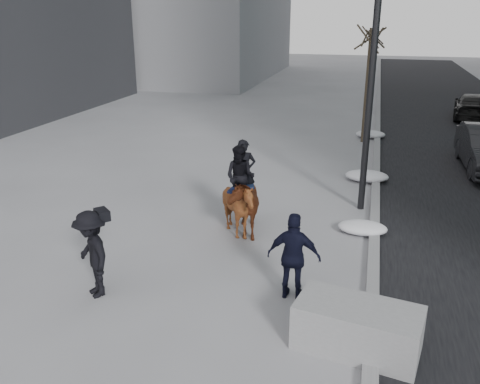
# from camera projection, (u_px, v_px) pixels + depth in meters

# --- Properties ---
(ground) EXTENTS (120.00, 120.00, 0.00)m
(ground) POSITION_uv_depth(u_px,v_px,m) (226.00, 278.00, 10.67)
(ground) COLOR gray
(ground) RESTS_ON ground
(curb) EXTENTS (0.25, 90.00, 0.12)m
(curb) POSITION_uv_depth(u_px,v_px,m) (377.00, 159.00, 19.04)
(curb) COLOR gray
(curb) RESTS_ON ground
(planter) EXTENTS (2.15, 1.36, 0.80)m
(planter) POSITION_uv_depth(u_px,v_px,m) (357.00, 328.00, 8.30)
(planter) COLOR gray
(planter) RESTS_ON ground
(car_far) EXTENTS (2.41, 4.68, 1.30)m
(car_far) POSITION_uv_depth(u_px,v_px,m) (473.00, 106.00, 26.27)
(car_far) COLOR black
(car_far) RESTS_ON ground
(tree_near) EXTENTS (1.20, 1.20, 5.18)m
(tree_near) POSITION_uv_depth(u_px,v_px,m) (368.00, 81.00, 20.95)
(tree_near) COLOR #34281E
(tree_near) RESTS_ON ground
(tree_far) EXTENTS (1.20, 1.20, 4.91)m
(tree_far) POSITION_uv_depth(u_px,v_px,m) (370.00, 68.00, 26.98)
(tree_far) COLOR #382C21
(tree_far) RESTS_ON ground
(mounted_left) EXTENTS (1.36, 1.98, 2.34)m
(mounted_left) POSITION_uv_depth(u_px,v_px,m) (242.00, 199.00, 12.66)
(mounted_left) COLOR #501F10
(mounted_left) RESTS_ON ground
(mounted_right) EXTENTS (1.32, 1.45, 2.27)m
(mounted_right) POSITION_uv_depth(u_px,v_px,m) (239.00, 201.00, 12.39)
(mounted_right) COLOR #531E10
(mounted_right) RESTS_ON ground
(feeder) EXTENTS (1.03, 0.86, 1.75)m
(feeder) POSITION_uv_depth(u_px,v_px,m) (294.00, 257.00, 9.66)
(feeder) COLOR black
(feeder) RESTS_ON ground
(camera_crew) EXTENTS (1.28, 1.24, 1.75)m
(camera_crew) POSITION_uv_depth(u_px,v_px,m) (92.00, 254.00, 9.75)
(camera_crew) COLOR black
(camera_crew) RESTS_ON ground
(lamppost) EXTENTS (0.25, 1.23, 9.09)m
(lamppost) POSITION_uv_depth(u_px,v_px,m) (376.00, 23.00, 12.82)
(lamppost) COLOR black
(lamppost) RESTS_ON ground
(snow_piles) EXTENTS (1.44, 15.38, 0.37)m
(snow_piles) POSITION_uv_depth(u_px,v_px,m) (365.00, 196.00, 14.86)
(snow_piles) COLOR silver
(snow_piles) RESTS_ON ground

